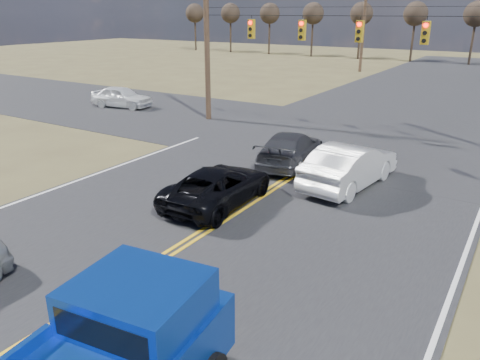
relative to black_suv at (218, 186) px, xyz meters
The scene contains 10 objects.
ground 7.45m from the black_suv, 83.08° to the right, with size 160.00×160.00×0.00m, color brown.
road_main 2.86m from the black_suv, 71.27° to the left, with size 14.00×120.00×0.02m, color #28282B.
road_cross 10.69m from the black_suv, 85.20° to the left, with size 120.00×12.00×0.02m, color #28282B.
signal_gantry 11.41m from the black_suv, 82.38° to the left, with size 19.60×4.83×10.00m.
utility_poles 10.71m from the black_suv, 84.70° to the left, with size 19.60×58.32×10.00m.
treeline 20.26m from the black_suv, 87.39° to the left, with size 87.00×117.80×7.40m.
black_suv is the anchor object (origin of this frame).
white_car_queue 5.12m from the black_suv, 52.02° to the left, with size 1.72×4.93×1.63m, color white.
dgrey_car_queue 5.26m from the black_suv, 88.98° to the left, with size 1.96×4.81×1.40m, color #393A3F.
cross_car_west 18.57m from the black_suv, 145.54° to the left, with size 4.21×1.69×1.43m, color white.
Camera 1 is at (7.62, -4.75, 6.21)m, focal length 35.00 mm.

